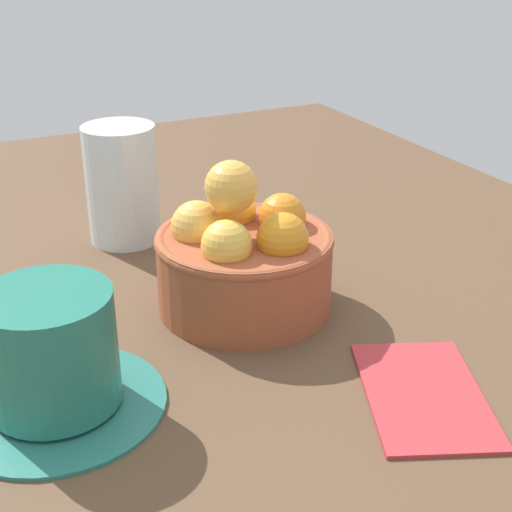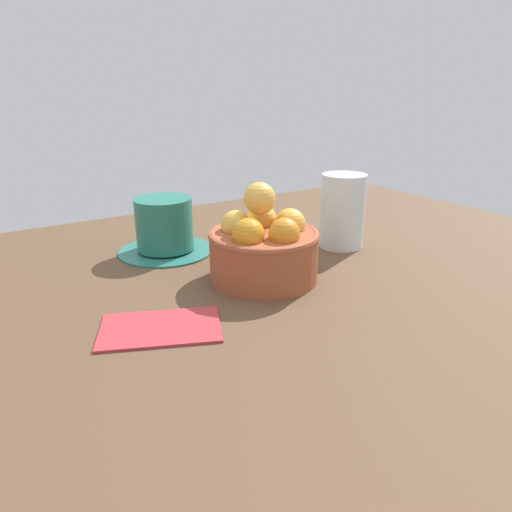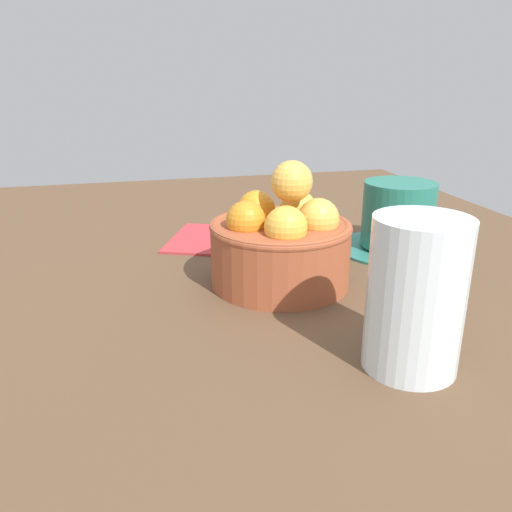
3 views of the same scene
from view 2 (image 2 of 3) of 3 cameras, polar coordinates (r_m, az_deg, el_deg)
name	(u,v)px [view 2 (image 2 of 3)]	position (r cm, az deg, el deg)	size (l,w,h in cm)	color
ground_plane	(264,293)	(63.80, 0.94, -4.64)	(119.15, 84.80, 4.47)	brown
terracotta_bowl	(264,246)	(61.29, 0.97, 1.19)	(14.70, 14.70, 13.03)	#9E4C2D
coffee_cup	(165,228)	(73.24, -11.24, 3.39)	(14.80, 14.80, 8.62)	#297367
water_glass	(342,211)	(75.36, 10.64, 5.51)	(7.13, 7.13, 11.78)	silver
folded_napkin	(160,327)	(51.24, -11.75, -8.54)	(12.85, 8.00, 0.60)	#B23338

